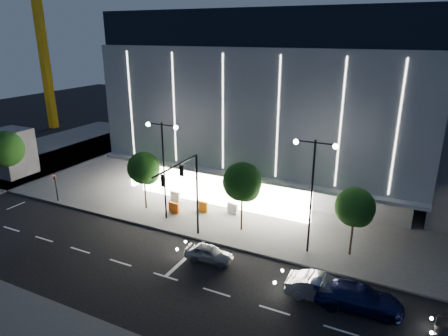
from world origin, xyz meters
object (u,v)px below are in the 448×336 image
car_second (323,289)px  barrier_a (174,208)px  tree_right (355,209)px  barrier_c (202,207)px  street_lamp_west (163,157)px  traffic_mast (187,185)px  tower_crane (41,4)px  barrier_b (175,196)px  tree_mid (242,184)px  street_lamp_east (313,181)px  barrier_d (233,208)px  car_third (358,297)px  tree_left (144,170)px  ped_signal_far (56,184)px  car_lead (209,253)px

car_second → barrier_a: 16.70m
tree_right → barrier_c: size_ratio=5.01×
street_lamp_west → barrier_a: bearing=90.7°
traffic_mast → tower_crane: 51.04m
barrier_b → barrier_c: size_ratio=1.00×
barrier_a → traffic_mast: bearing=-40.0°
street_lamp_west → car_second: size_ratio=1.93×
street_lamp_west → tree_mid: street_lamp_west is taller
tree_mid → street_lamp_east: bearing=-9.7°
barrier_a → barrier_c: size_ratio=1.00×
barrier_b → barrier_d: same height
tower_crane → car_third: 64.74m
tower_crane → barrier_b: size_ratio=29.09×
traffic_mast → street_lamp_east: bearing=16.5°
tree_right → barrier_b: (-17.42, 2.63, -3.23)m
car_third → car_second: bearing=87.2°
barrier_c → barrier_b: bearing=168.4°
tree_right → barrier_b: 17.91m
traffic_mast → street_lamp_west: 4.89m
tree_left → barrier_b: bearing=59.1°
barrier_a → barrier_d: 5.46m
car_third → tree_left: bearing=66.8°
traffic_mast → barrier_d: traffic_mast is taller
barrier_a → tower_crane: bearing=156.1°
traffic_mast → tree_right: 12.63m
ped_signal_far → barrier_b: ped_signal_far is taller
barrier_d → car_third: bearing=-22.3°
car_second → barrier_c: bearing=56.8°
car_lead → car_second: (8.64, -0.82, 0.15)m
traffic_mast → barrier_d: size_ratio=6.43×
traffic_mast → barrier_c: (-1.76, 5.37, -4.38)m
barrier_a → barrier_b: 2.71m
street_lamp_west → street_lamp_east: 13.00m
street_lamp_east → car_lead: bearing=-145.3°
traffic_mast → car_third: 14.35m
ped_signal_far → barrier_c: ped_signal_far is taller
tower_crane → barrier_c: tower_crane is taller
car_second → barrier_d: (-10.44, 8.78, -0.12)m
traffic_mast → tree_left: size_ratio=1.24×
tower_crane → tree_mid: size_ratio=5.20×
tree_mid → car_lead: tree_mid is taller
traffic_mast → car_second: traffic_mast is taller
car_lead → car_third: 10.79m
tree_left → tree_right: size_ratio=1.04×
barrier_c → traffic_mast: bearing=-68.9°
tree_right → car_second: size_ratio=1.18×
barrier_c → barrier_d: size_ratio=1.00×
car_lead → street_lamp_east: bearing=-59.5°
tower_crane → street_lamp_east: bearing=-23.4°
car_third → barrier_d: bearing=48.8°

